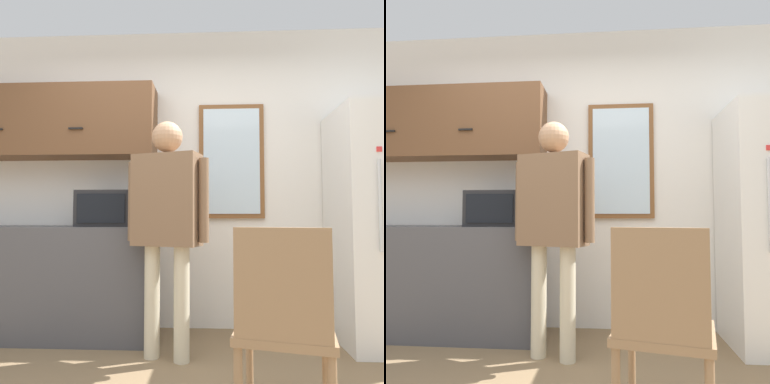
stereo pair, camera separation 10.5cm
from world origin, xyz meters
The scene contains 7 objects.
back_wall centered at (0.00, 1.77, 1.35)m, with size 6.00×0.06×2.70m.
counter centered at (-1.21, 1.45, 0.45)m, with size 1.97×0.57×0.91m.
upper_cabinets centered at (-1.21, 1.57, 1.82)m, with size 1.97×0.35×0.62m.
microwave centered at (-0.55, 1.43, 1.05)m, with size 0.54×0.40×0.29m.
person centered at (-0.05, 1.00, 1.02)m, with size 0.60×0.35×1.67m.
chair centered at (0.59, 0.11, 0.52)m, with size 0.54×0.54×0.94m.
window centered at (0.45, 1.72, 1.49)m, with size 0.58×0.05×1.03m.
Camera 1 is at (0.27, -1.64, 0.99)m, focal length 35.00 mm.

